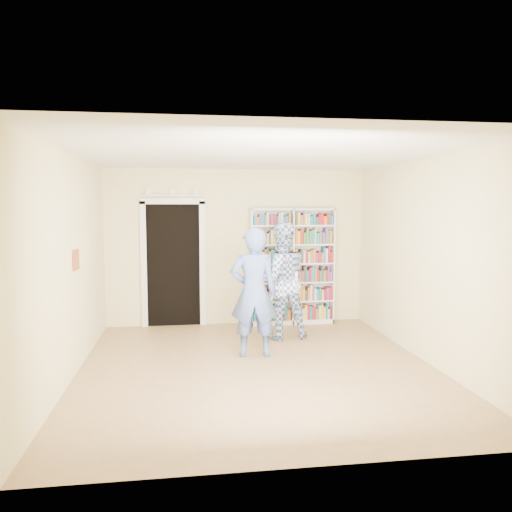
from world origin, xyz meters
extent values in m
plane|color=#916846|center=(0.00, 0.00, 0.00)|extent=(5.00, 5.00, 0.00)
plane|color=white|center=(0.00, 0.00, 2.70)|extent=(5.00, 5.00, 0.00)
plane|color=beige|center=(0.00, 2.50, 1.35)|extent=(4.50, 0.00, 4.50)
plane|color=beige|center=(-2.25, 0.00, 1.35)|extent=(0.00, 5.00, 5.00)
plane|color=beige|center=(2.25, 0.00, 1.35)|extent=(0.00, 5.00, 5.00)
cube|color=white|center=(0.96, 2.34, 1.01)|extent=(1.47, 0.28, 2.03)
cube|color=white|center=(0.96, 2.34, 1.01)|extent=(0.02, 0.28, 2.03)
cube|color=black|center=(-1.10, 2.48, 1.05)|extent=(0.90, 0.03, 2.10)
cube|color=white|center=(-1.60, 2.47, 1.05)|extent=(0.10, 0.06, 2.20)
cube|color=white|center=(-0.60, 2.47, 1.05)|extent=(0.10, 0.06, 2.20)
cube|color=white|center=(-1.10, 2.47, 2.15)|extent=(1.10, 0.06, 0.10)
cube|color=white|center=(-1.10, 2.46, 2.25)|extent=(1.10, 0.08, 0.02)
cube|color=maroon|center=(-2.23, 0.20, 1.40)|extent=(0.03, 0.25, 0.25)
imported|color=#516CB4|center=(0.02, 0.50, 0.89)|extent=(0.68, 0.47, 1.77)
imported|color=#345BA0|center=(0.57, 1.41, 0.91)|extent=(0.95, 0.78, 1.82)
cube|color=white|center=(0.70, 1.24, 0.93)|extent=(0.19, 0.04, 0.28)
camera|label=1|loc=(-0.89, -6.16, 2.04)|focal=35.00mm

